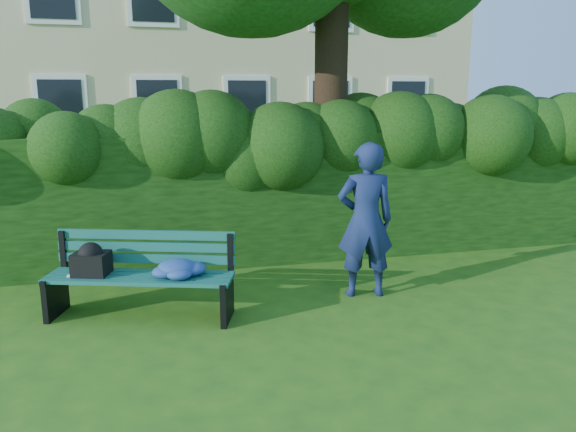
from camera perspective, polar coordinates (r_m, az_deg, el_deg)
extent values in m
plane|color=#265716|center=(6.22, 1.37, -9.74)|extent=(80.00, 80.00, 0.00)
cube|color=white|center=(15.67, -22.03, 10.26)|extent=(1.30, 0.08, 1.60)
cube|color=black|center=(15.63, -22.05, 10.26)|extent=(1.05, 0.04, 1.35)
cube|color=white|center=(15.54, -13.09, 10.82)|extent=(1.30, 0.08, 1.60)
cube|color=black|center=(15.50, -13.08, 10.82)|extent=(1.05, 0.04, 1.35)
cube|color=white|center=(15.78, -4.18, 11.13)|extent=(1.30, 0.08, 1.60)
cube|color=black|center=(15.74, -4.15, 11.12)|extent=(1.05, 0.04, 1.35)
cube|color=white|center=(16.37, 4.28, 11.17)|extent=(1.30, 0.08, 1.60)
cube|color=black|center=(16.33, 4.33, 11.17)|extent=(1.05, 0.04, 1.35)
cube|color=white|center=(17.27, 12.00, 11.00)|extent=(1.30, 0.08, 1.60)
cube|color=black|center=(17.24, 12.06, 11.00)|extent=(1.05, 0.04, 1.35)
cube|color=white|center=(16.55, 4.45, 20.91)|extent=(1.30, 0.08, 1.60)
cube|color=black|center=(16.51, 4.49, 20.93)|extent=(1.05, 0.04, 1.35)
cube|color=white|center=(17.44, 12.44, 20.23)|extent=(1.30, 0.08, 1.60)
cube|color=black|center=(17.41, 12.50, 20.24)|extent=(1.05, 0.04, 1.35)
cube|color=black|center=(8.04, -2.79, 2.03)|extent=(10.00, 1.00, 1.80)
cylinder|color=black|center=(8.28, 4.38, 13.47)|extent=(0.47, 0.47, 5.01)
cube|color=#0E4A43|center=(5.97, -15.42, -6.57)|extent=(1.89, 0.70, 0.04)
cube|color=#0E4A43|center=(6.08, -15.05, -6.21)|extent=(1.89, 0.70, 0.04)
cube|color=#0E4A43|center=(6.19, -14.69, -5.87)|extent=(1.89, 0.70, 0.04)
cube|color=#0E4A43|center=(6.29, -14.35, -5.53)|extent=(1.89, 0.70, 0.04)
cube|color=#0E4A43|center=(6.33, -14.19, -4.19)|extent=(1.87, 0.64, 0.10)
cube|color=#0E4A43|center=(6.30, -14.22, -3.03)|extent=(1.87, 0.64, 0.10)
cube|color=#0E4A43|center=(6.28, -14.25, -1.86)|extent=(1.87, 0.64, 0.10)
cube|color=black|center=(6.56, -22.53, -7.50)|extent=(0.21, 0.49, 0.44)
cube|color=black|center=(6.65, -21.86, -3.28)|extent=(0.08, 0.08, 0.45)
cube|color=black|center=(6.45, -22.89, -5.80)|extent=(0.19, 0.42, 0.05)
cube|color=black|center=(5.98, -6.19, -8.49)|extent=(0.21, 0.49, 0.44)
cube|color=black|center=(6.09, -5.86, -3.84)|extent=(0.08, 0.08, 0.45)
cube|color=black|center=(5.86, -6.33, -6.65)|extent=(0.19, 0.42, 0.05)
cube|color=white|center=(6.31, -20.57, -5.61)|extent=(0.21, 0.18, 0.02)
cube|color=black|center=(6.27, -19.34, -4.59)|extent=(0.43, 0.39, 0.24)
imported|color=navy|center=(6.54, 7.87, -0.44)|extent=(0.71, 0.52, 1.81)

